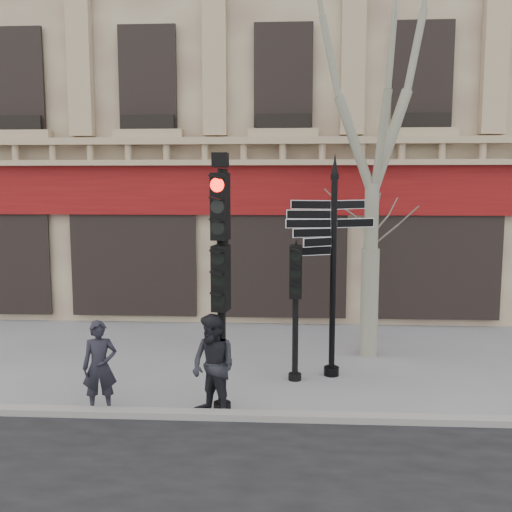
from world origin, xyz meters
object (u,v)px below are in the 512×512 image
at_px(traffic_signal_secondary, 296,287).
at_px(pedestrian_b, 213,366).
at_px(traffic_signal_main, 221,251).
at_px(pedestrian_a, 100,367).
at_px(fingerpost, 334,229).
at_px(plane_tree, 376,54).

distance_m(traffic_signal_secondary, pedestrian_b, 2.46).
relative_size(traffic_signal_main, pedestrian_a, 2.76).
bearing_deg(fingerpost, pedestrian_a, -164.71).
height_order(fingerpost, pedestrian_a, fingerpost).
distance_m(pedestrian_a, pedestrian_b, 1.89).
relative_size(traffic_signal_secondary, plane_tree, 0.29).
height_order(traffic_signal_secondary, pedestrian_b, traffic_signal_secondary).
relative_size(traffic_signal_main, pedestrian_b, 2.52).
height_order(plane_tree, pedestrian_b, plane_tree).
height_order(fingerpost, pedestrian_b, fingerpost).
distance_m(traffic_signal_main, plane_tree, 5.74).
bearing_deg(pedestrian_b, traffic_signal_secondary, 90.98).
bearing_deg(traffic_signal_secondary, traffic_signal_main, -124.71).
bearing_deg(pedestrian_b, plane_tree, 87.01).
bearing_deg(traffic_signal_secondary, pedestrian_a, -149.20).
bearing_deg(traffic_signal_main, fingerpost, 53.76).
bearing_deg(pedestrian_b, traffic_signal_main, 98.96).
bearing_deg(plane_tree, pedestrian_b, -130.25).
xyz_separation_m(plane_tree, pedestrian_a, (-4.85, -3.42, -5.65)).
bearing_deg(pedestrian_b, fingerpost, 83.23).
relative_size(fingerpost, traffic_signal_secondary, 1.65).
bearing_deg(traffic_signal_main, pedestrian_b, -109.17).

